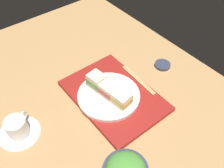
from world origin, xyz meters
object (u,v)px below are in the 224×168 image
object	(u,v)px
sandwich_middle	(109,90)
small_sauce_dish	(162,65)
sandwich_near	(121,99)
coffee_cup	(18,128)
sandwich_far	(97,81)
sandwich_plate	(109,96)
chopsticks_pair	(138,80)

from	to	relation	value
sandwich_middle	small_sauce_dish	world-z (taller)	sandwich_middle
sandwich_near	coffee_cup	world-z (taller)	sandwich_near
sandwich_far	sandwich_plate	bearing A→B (deg)	-170.91
sandwich_near	sandwich_middle	xyz separation A→B (cm)	(6.14, 0.98, 0.09)
sandwich_plate	sandwich_far	xyz separation A→B (cm)	(6.14, 0.98, 3.59)
sandwich_plate	small_sauce_dish	xyz separation A→B (cm)	(0.91, -29.85, -1.82)
chopsticks_pair	coffee_cup	bearing A→B (deg)	80.70
sandwich_near	chopsticks_pair	xyz separation A→B (cm)	(5.61, -13.53, -3.49)
sandwich_near	sandwich_middle	size ratio (longest dim) A/B	1.03
sandwich_near	small_sauce_dish	xyz separation A→B (cm)	(7.05, -28.86, -4.96)
chopsticks_pair	coffee_cup	xyz separation A→B (cm)	(7.76, 47.37, 0.79)
coffee_cup	small_sauce_dish	size ratio (longest dim) A/B	2.08
sandwich_plate	chopsticks_pair	bearing A→B (deg)	-92.11
chopsticks_pair	small_sauce_dish	size ratio (longest dim) A/B	2.83
small_sauce_dish	sandwich_plate	bearing A→B (deg)	91.74
sandwich_plate	sandwich_middle	world-z (taller)	sandwich_middle
sandwich_plate	sandwich_near	bearing A→B (deg)	-170.91
sandwich_middle	chopsticks_pair	distance (cm)	14.96
sandwich_middle	chopsticks_pair	world-z (taller)	sandwich_middle
coffee_cup	small_sauce_dish	xyz separation A→B (cm)	(-6.32, -62.70, -2.27)
sandwich_far	coffee_cup	distance (cm)	32.05
sandwich_plate	coffee_cup	distance (cm)	33.64
sandwich_far	coffee_cup	world-z (taller)	sandwich_far
sandwich_middle	sandwich_far	size ratio (longest dim) A/B	1.00
sandwich_plate	small_sauce_dish	size ratio (longest dim) A/B	3.46
sandwich_middle	coffee_cup	world-z (taller)	sandwich_middle
sandwich_middle	sandwich_far	bearing A→B (deg)	9.09
sandwich_near	coffee_cup	xyz separation A→B (cm)	(13.36, 33.84, -2.70)
sandwich_near	sandwich_plate	bearing A→B (deg)	9.09
coffee_cup	sandwich_far	bearing A→B (deg)	-91.95
sandwich_plate	sandwich_near	xyz separation A→B (cm)	(-6.14, -0.98, 3.14)
sandwich_plate	sandwich_near	size ratio (longest dim) A/B	3.30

